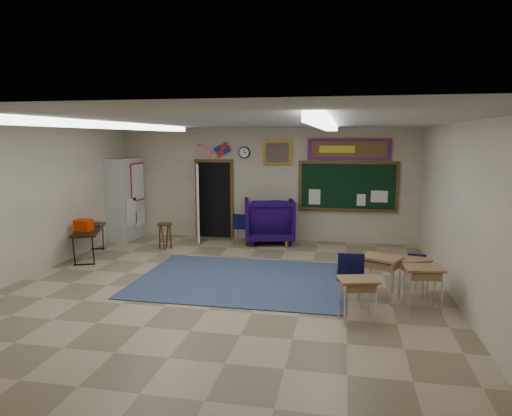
% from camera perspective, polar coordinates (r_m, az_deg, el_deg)
% --- Properties ---
extents(floor, '(9.00, 9.00, 0.00)m').
position_cam_1_polar(floor, '(8.29, -4.41, -10.53)').
color(floor, tan).
rests_on(floor, ground).
extents(back_wall, '(8.00, 0.04, 3.00)m').
position_cam_1_polar(back_wall, '(12.29, 1.08, 2.97)').
color(back_wall, beige).
rests_on(back_wall, floor).
extents(front_wall, '(8.00, 0.04, 3.00)m').
position_cam_1_polar(front_wall, '(3.90, -22.78, -10.42)').
color(front_wall, beige).
rests_on(front_wall, floor).
extents(left_wall, '(0.04, 9.00, 3.00)m').
position_cam_1_polar(left_wall, '(9.78, -27.75, 0.48)').
color(left_wall, beige).
rests_on(left_wall, floor).
extents(right_wall, '(0.04, 9.00, 3.00)m').
position_cam_1_polar(right_wall, '(7.88, 24.77, -1.09)').
color(right_wall, beige).
rests_on(right_wall, floor).
extents(ceiling, '(8.00, 9.00, 0.04)m').
position_cam_1_polar(ceiling, '(7.84, -4.67, 10.66)').
color(ceiling, beige).
rests_on(ceiling, back_wall).
extents(area_rug, '(4.00, 3.00, 0.02)m').
position_cam_1_polar(area_rug, '(8.98, -1.80, -8.92)').
color(area_rug, '#334462').
rests_on(area_rug, floor).
extents(fluorescent_strips, '(3.86, 6.00, 0.10)m').
position_cam_1_polar(fluorescent_strips, '(7.83, -4.67, 10.22)').
color(fluorescent_strips, white).
rests_on(fluorescent_strips, ceiling).
extents(doorway, '(1.10, 0.89, 2.16)m').
position_cam_1_polar(doorway, '(12.54, -5.82, 1.01)').
color(doorway, black).
rests_on(doorway, back_wall).
extents(chalkboard, '(2.55, 0.14, 1.30)m').
position_cam_1_polar(chalkboard, '(12.07, 11.40, 2.53)').
color(chalkboard, '#553B18').
rests_on(chalkboard, back_wall).
extents(bulletin_board, '(2.10, 0.05, 0.55)m').
position_cam_1_polar(bulletin_board, '(12.01, 11.54, 7.21)').
color(bulletin_board, '#B30F14').
rests_on(bulletin_board, back_wall).
extents(framed_art_print, '(0.75, 0.05, 0.65)m').
position_cam_1_polar(framed_art_print, '(12.14, 2.70, 6.92)').
color(framed_art_print, olive).
rests_on(framed_art_print, back_wall).
extents(wall_clock, '(0.32, 0.05, 0.32)m').
position_cam_1_polar(wall_clock, '(12.31, -1.48, 6.95)').
color(wall_clock, black).
rests_on(wall_clock, back_wall).
extents(wall_flags, '(1.16, 0.06, 0.70)m').
position_cam_1_polar(wall_flags, '(12.49, -5.35, 7.54)').
color(wall_flags, red).
rests_on(wall_flags, back_wall).
extents(storage_cabinet, '(0.59, 1.25, 2.20)m').
position_cam_1_polar(storage_cabinet, '(12.90, -15.93, 1.11)').
color(storage_cabinet, '#ADADA8').
rests_on(storage_cabinet, floor).
extents(wingback_armchair, '(1.52, 1.55, 1.18)m').
position_cam_1_polar(wingback_armchair, '(12.04, 1.63, -1.52)').
color(wingback_armchair, '#15053A').
rests_on(wingback_armchair, floor).
extents(student_chair_reading, '(0.42, 0.42, 0.80)m').
position_cam_1_polar(student_chair_reading, '(11.97, -1.82, -2.52)').
color(student_chair_reading, black).
rests_on(student_chair_reading, floor).
extents(student_chair_desk_a, '(0.48, 0.48, 0.92)m').
position_cam_1_polar(student_chair_desk_a, '(7.74, 11.65, -8.54)').
color(student_chair_desk_a, black).
rests_on(student_chair_desk_a, floor).
extents(student_chair_desk_b, '(0.40, 0.40, 0.70)m').
position_cam_1_polar(student_chair_desk_b, '(8.54, 19.32, -7.97)').
color(student_chair_desk_b, black).
rests_on(student_chair_desk_b, floor).
extents(student_desk_front_left, '(0.79, 0.72, 0.77)m').
position_cam_1_polar(student_desk_front_left, '(8.08, 15.27, -8.15)').
color(student_desk_front_left, '#A2764B').
rests_on(student_desk_front_left, floor).
extents(student_desk_front_right, '(0.68, 0.62, 0.67)m').
position_cam_1_polar(student_desk_front_right, '(8.47, 18.76, -7.92)').
color(student_desk_front_right, '#A2764B').
rests_on(student_desk_front_right, floor).
extents(student_desk_back_left, '(0.65, 0.56, 0.68)m').
position_cam_1_polar(student_desk_back_left, '(7.09, 12.57, -10.89)').
color(student_desk_back_left, '#A2764B').
rests_on(student_desk_back_left, floor).
extents(student_desk_back_right, '(0.64, 0.51, 0.71)m').
position_cam_1_polar(student_desk_back_right, '(7.86, 20.10, -9.12)').
color(student_desk_back_right, '#A2764B').
rests_on(student_desk_back_right, floor).
extents(folding_table, '(1.08, 1.70, 0.92)m').
position_cam_1_polar(folding_table, '(11.25, -20.13, -3.96)').
color(folding_table, black).
rests_on(folding_table, floor).
extents(wooden_stool, '(0.37, 0.37, 0.65)m').
position_cam_1_polar(wooden_stool, '(11.57, -11.29, -3.40)').
color(wooden_stool, '#513218').
rests_on(wooden_stool, floor).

